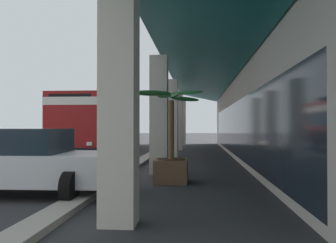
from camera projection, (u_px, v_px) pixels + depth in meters
ground at (218, 158)px, 16.60m from camera, size 120.00×120.00×0.00m
curb_strip at (148, 157)px, 16.94m from camera, size 34.27×0.50×0.12m
transit_bus at (104, 121)px, 21.10m from camera, size 11.22×2.88×3.34m
parked_sedan_white at (15, 161)px, 7.88m from camera, size 2.51×4.44×1.47m
potted_palm at (171, 158)px, 9.54m from camera, size 1.72×1.98×2.51m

